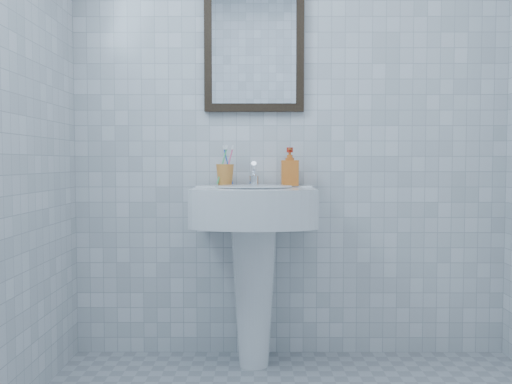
{
  "coord_description": "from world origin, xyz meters",
  "views": [
    {
      "loc": [
        -0.17,
        -1.71,
        0.99
      ],
      "look_at": [
        -0.17,
        0.86,
        0.85
      ],
      "focal_mm": 40.0,
      "sensor_mm": 36.0,
      "label": 1
    }
  ],
  "objects": [
    {
      "name": "toothbrush_cup",
      "position": [
        -0.33,
        1.1,
        0.92
      ],
      "size": [
        0.11,
        0.11,
        0.11
      ],
      "primitive_type": null,
      "rotation": [
        0.0,
        0.0,
        -0.26
      ],
      "color": "orange",
      "rests_on": "washbasin"
    },
    {
      "name": "wall_back",
      "position": [
        0.0,
        1.2,
        1.25
      ],
      "size": [
        2.2,
        0.02,
        2.5
      ],
      "primitive_type": "cube",
      "color": "white",
      "rests_on": "ground"
    },
    {
      "name": "soap_dispenser",
      "position": [
        -0.01,
        1.1,
        0.96
      ],
      "size": [
        0.08,
        0.09,
        0.19
      ],
      "primitive_type": "imported",
      "rotation": [
        0.0,
        0.0,
        0.01
      ],
      "color": "#BD3C12",
      "rests_on": "washbasin"
    },
    {
      "name": "wall_mirror",
      "position": [
        -0.18,
        1.18,
        1.55
      ],
      "size": [
        0.5,
        0.04,
        0.62
      ],
      "color": "black",
      "rests_on": "wall_back"
    },
    {
      "name": "faucet",
      "position": [
        -0.18,
        1.09,
        0.92
      ],
      "size": [
        0.05,
        0.11,
        0.12
      ],
      "color": "white",
      "rests_on": "washbasin"
    },
    {
      "name": "washbasin",
      "position": [
        -0.18,
        0.99,
        0.59
      ],
      "size": [
        0.57,
        0.42,
        0.88
      ],
      "color": "white",
      "rests_on": "ground"
    }
  ]
}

